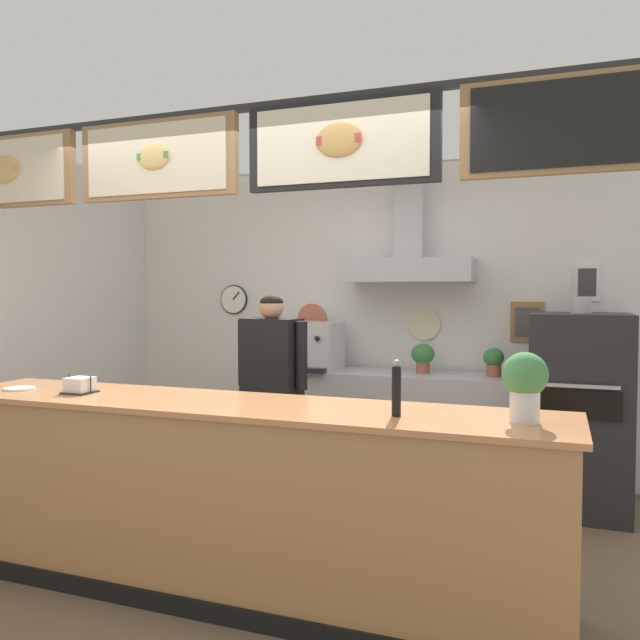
# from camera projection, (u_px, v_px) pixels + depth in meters

# --- Properties ---
(ground_plane) EXTENTS (5.79, 5.79, 0.00)m
(ground_plane) POSITION_uv_depth(u_px,v_px,m) (257.00, 567.00, 3.73)
(ground_plane) COLOR brown
(back_wall_assembly) EXTENTS (4.82, 2.55, 2.74)m
(back_wall_assembly) POSITION_uv_depth(u_px,v_px,m) (365.00, 307.00, 5.63)
(back_wall_assembly) COLOR #9E9E99
(back_wall_assembly) RESTS_ON ground_plane
(service_counter) EXTENTS (3.53, 0.70, 1.03)m
(service_counter) POSITION_uv_depth(u_px,v_px,m) (232.00, 497.00, 3.43)
(service_counter) COLOR #B77F4C
(service_counter) RESTS_ON ground_plane
(back_prep_counter) EXTENTS (2.29, 0.54, 0.94)m
(back_prep_counter) POSITION_uv_depth(u_px,v_px,m) (375.00, 427.00, 5.41)
(back_prep_counter) COLOR #B7BABF
(back_prep_counter) RESTS_ON ground_plane
(pizza_oven) EXTENTS (0.69, 0.72, 1.56)m
(pizza_oven) POSITION_uv_depth(u_px,v_px,m) (579.00, 412.00, 4.66)
(pizza_oven) COLOR #232326
(pizza_oven) RESTS_ON ground_plane
(shop_worker) EXTENTS (0.56, 0.28, 1.59)m
(shop_worker) POSITION_uv_depth(u_px,v_px,m) (272.00, 401.00, 4.48)
(shop_worker) COLOR #232328
(shop_worker) RESTS_ON ground_plane
(espresso_machine) EXTENTS (0.50, 0.52, 0.41)m
(espresso_machine) POSITION_uv_depth(u_px,v_px,m) (310.00, 346.00, 5.56)
(espresso_machine) COLOR silver
(espresso_machine) RESTS_ON back_prep_counter
(potted_oregano) EXTENTS (0.16, 0.16, 0.23)m
(potted_oregano) POSITION_uv_depth(u_px,v_px,m) (494.00, 360.00, 5.07)
(potted_oregano) COLOR #9E563D
(potted_oregano) RESTS_ON back_prep_counter
(potted_sage) EXTENTS (0.19, 0.19, 0.25)m
(potted_sage) POSITION_uv_depth(u_px,v_px,m) (423.00, 356.00, 5.27)
(potted_sage) COLOR #9E563D
(potted_sage) RESTS_ON back_prep_counter
(potted_basil) EXTENTS (0.19, 0.19, 0.25)m
(potted_basil) POSITION_uv_depth(u_px,v_px,m) (279.00, 352.00, 5.67)
(potted_basil) COLOR #9E563D
(potted_basil) RESTS_ON back_prep_counter
(pepper_grinder) EXTENTS (0.04, 0.04, 0.27)m
(pepper_grinder) POSITION_uv_depth(u_px,v_px,m) (396.00, 388.00, 3.01)
(pepper_grinder) COLOR black
(pepper_grinder) RESTS_ON service_counter
(condiment_plate) EXTENTS (0.18, 0.18, 0.01)m
(condiment_plate) POSITION_uv_depth(u_px,v_px,m) (19.00, 389.00, 3.84)
(condiment_plate) COLOR white
(condiment_plate) RESTS_ON service_counter
(napkin_holder) EXTENTS (0.17, 0.16, 0.11)m
(napkin_holder) POSITION_uv_depth(u_px,v_px,m) (80.00, 386.00, 3.71)
(napkin_holder) COLOR #262628
(napkin_holder) RESTS_ON service_counter
(basil_vase) EXTENTS (0.20, 0.20, 0.32)m
(basil_vase) POSITION_uv_depth(u_px,v_px,m) (525.00, 384.00, 2.86)
(basil_vase) COLOR silver
(basil_vase) RESTS_ON service_counter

